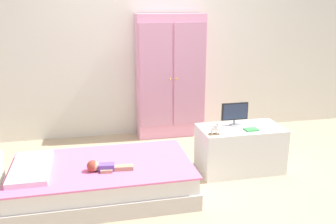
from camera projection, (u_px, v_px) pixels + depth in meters
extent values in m
cube|color=tan|center=(178.00, 185.00, 3.55)|extent=(10.00, 10.00, 0.02)
cube|color=silver|center=(149.00, 30.00, 4.65)|extent=(6.40, 0.05, 2.70)
cube|color=beige|center=(103.00, 188.00, 3.33)|extent=(1.58, 0.91, 0.15)
cube|color=silver|center=(102.00, 173.00, 3.29)|extent=(1.54, 0.87, 0.14)
cube|color=pink|center=(102.00, 165.00, 3.27)|extent=(1.57, 0.90, 0.02)
cube|color=silver|center=(31.00, 168.00, 3.14)|extent=(0.32, 0.66, 0.05)
cube|color=#6B4CB2|center=(107.00, 167.00, 3.14)|extent=(0.14, 0.09, 0.06)
cube|color=tan|center=(124.00, 167.00, 3.18)|extent=(0.16, 0.05, 0.04)
cube|color=tan|center=(124.00, 168.00, 3.14)|extent=(0.16, 0.05, 0.04)
cube|color=tan|center=(107.00, 166.00, 3.19)|extent=(0.10, 0.04, 0.03)
cube|color=tan|center=(107.00, 172.00, 3.09)|extent=(0.10, 0.04, 0.03)
sphere|color=tan|center=(94.00, 166.00, 3.12)|extent=(0.09, 0.09, 0.09)
sphere|color=#9E3D2D|center=(93.00, 166.00, 3.12)|extent=(0.10, 0.10, 0.10)
cube|color=#E599BC|center=(170.00, 77.00, 4.69)|extent=(0.85, 0.27, 1.55)
cube|color=#C986A6|center=(156.00, 76.00, 4.50)|extent=(0.40, 0.02, 1.27)
cube|color=#C986A6|center=(190.00, 75.00, 4.59)|extent=(0.40, 0.02, 1.27)
sphere|color=gold|center=(170.00, 79.00, 4.53)|extent=(0.02, 0.02, 0.02)
sphere|color=gold|center=(176.00, 79.00, 4.55)|extent=(0.02, 0.02, 0.02)
cube|color=silver|center=(240.00, 149.00, 3.80)|extent=(0.84, 0.46, 0.46)
cylinder|color=#99999E|center=(234.00, 125.00, 3.80)|extent=(0.10, 0.10, 0.01)
cylinder|color=#99999E|center=(234.00, 122.00, 3.80)|extent=(0.02, 0.02, 0.05)
cube|color=black|center=(235.00, 111.00, 3.76)|extent=(0.28, 0.02, 0.18)
cube|color=#28334C|center=(235.00, 112.00, 3.75)|extent=(0.26, 0.01, 0.16)
cube|color=#8E6642|center=(214.00, 134.00, 3.54)|extent=(0.10, 0.01, 0.01)
cube|color=#8E6642|center=(215.00, 135.00, 3.51)|extent=(0.10, 0.01, 0.01)
cube|color=white|center=(214.00, 129.00, 3.51)|extent=(0.07, 0.03, 0.04)
cylinder|color=white|center=(216.00, 132.00, 3.54)|extent=(0.01, 0.01, 0.02)
cylinder|color=white|center=(217.00, 132.00, 3.52)|extent=(0.01, 0.01, 0.02)
cylinder|color=white|center=(211.00, 132.00, 3.53)|extent=(0.01, 0.01, 0.02)
cylinder|color=white|center=(212.00, 133.00, 3.51)|extent=(0.01, 0.01, 0.02)
cylinder|color=white|center=(217.00, 126.00, 3.51)|extent=(0.02, 0.02, 0.02)
sphere|color=white|center=(217.00, 124.00, 3.51)|extent=(0.04, 0.04, 0.04)
cube|color=#429E51|center=(251.00, 129.00, 3.65)|extent=(0.13, 0.09, 0.01)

